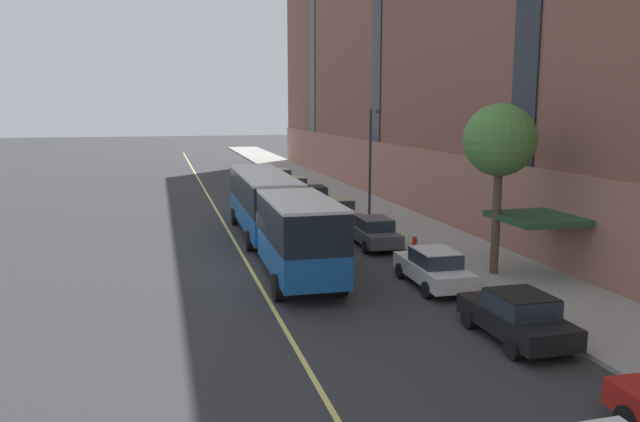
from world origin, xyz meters
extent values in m
plane|color=#303033|center=(0.00, 0.00, 0.00)|extent=(260.00, 260.00, 0.00)
cube|color=#9E9B93|center=(9.49, 3.00, 0.07)|extent=(4.99, 160.00, 0.15)
cube|color=#A56A58|center=(11.91, 0.00, 2.20)|extent=(0.14, 110.00, 4.40)
cube|color=#234C2D|center=(10.38, -3.94, 2.60)|extent=(3.20, 3.40, 0.24)
cube|color=#1E232B|center=(11.93, 20.62, 13.72)|extent=(0.10, 2.00, 18.96)
cube|color=#1E232B|center=(11.93, 41.25, 13.72)|extent=(0.10, 2.00, 18.96)
cube|color=#19569E|center=(0.78, 7.51, 1.25)|extent=(2.68, 11.13, 1.26)
cube|color=black|center=(0.78, 7.51, 2.65)|extent=(2.70, 11.13, 1.54)
cube|color=silver|center=(0.78, 7.51, 3.48)|extent=(2.71, 11.13, 0.12)
cube|color=#19232D|center=(0.87, 13.08, 2.49)|extent=(2.31, 0.12, 1.15)
cube|color=orange|center=(0.87, 13.09, 3.24)|extent=(1.76, 0.09, 0.28)
cube|color=black|center=(0.87, 13.10, 0.72)|extent=(2.46, 0.16, 0.24)
cube|color=white|center=(-0.01, 13.12, 0.97)|extent=(0.28, 0.06, 0.18)
cube|color=white|center=(1.75, 13.09, 0.97)|extent=(0.28, 0.06, 0.18)
cylinder|color=#595651|center=(0.69, 1.46, 2.02)|extent=(2.40, 1.04, 2.39)
cube|color=#19569E|center=(0.63, -2.34, 1.25)|extent=(2.61, 6.65, 1.26)
cube|color=black|center=(0.63, -2.34, 2.65)|extent=(2.63, 6.65, 1.54)
cube|color=silver|center=(0.63, -2.34, 3.48)|extent=(2.64, 6.65, 0.12)
cylinder|color=black|center=(-0.41, 11.41, 0.50)|extent=(0.32, 1.00, 1.00)
cylinder|color=black|center=(2.10, 11.37, 0.50)|extent=(0.32, 1.00, 1.00)
cylinder|color=black|center=(-0.52, 4.20, 0.50)|extent=(0.32, 1.00, 1.00)
cylinder|color=black|center=(1.99, 4.16, 0.50)|extent=(0.32, 1.00, 1.00)
cylinder|color=black|center=(-0.66, -4.14, 0.50)|extent=(0.32, 1.00, 1.00)
cylinder|color=black|center=(1.85, -4.18, 0.50)|extent=(0.32, 1.00, 1.00)
cube|color=#4C4C51|center=(5.81, 3.58, 0.64)|extent=(1.84, 4.72, 0.64)
cube|color=#232D38|center=(5.81, 3.34, 1.24)|extent=(1.57, 2.14, 0.56)
cube|color=#4C4C51|center=(5.81, 3.34, 1.54)|extent=(1.53, 2.05, 0.04)
cylinder|color=black|center=(5.00, 5.05, 0.32)|extent=(0.24, 0.65, 0.64)
cylinder|color=black|center=(6.69, 5.01, 0.32)|extent=(0.24, 0.65, 0.64)
cylinder|color=black|center=(4.93, 2.15, 0.32)|extent=(0.24, 0.65, 0.64)
cylinder|color=black|center=(6.62, 2.11, 0.32)|extent=(0.24, 0.65, 0.64)
cube|color=#BCAD89|center=(5.92, 29.49, 0.64)|extent=(1.87, 4.72, 0.64)
cube|color=#232D38|center=(5.92, 29.26, 1.24)|extent=(1.63, 2.13, 0.56)
cube|color=#BCAD89|center=(5.92, 29.26, 1.54)|extent=(1.60, 2.03, 0.04)
cylinder|color=black|center=(5.01, 30.95, 0.32)|extent=(0.22, 0.64, 0.64)
cylinder|color=black|center=(6.82, 30.96, 0.32)|extent=(0.22, 0.64, 0.64)
cylinder|color=black|center=(5.02, 28.03, 0.32)|extent=(0.22, 0.64, 0.64)
cylinder|color=black|center=(6.83, 28.04, 0.32)|extent=(0.22, 0.64, 0.64)
cube|color=silver|center=(5.74, -3.88, 0.64)|extent=(1.82, 4.63, 0.64)
cube|color=#232D38|center=(5.73, -4.10, 1.24)|extent=(1.56, 2.10, 0.56)
cube|color=silver|center=(5.73, -4.10, 1.54)|extent=(1.52, 2.01, 0.04)
cylinder|color=black|center=(4.93, -2.43, 0.32)|extent=(0.24, 0.65, 0.64)
cylinder|color=black|center=(6.61, -2.47, 0.32)|extent=(0.24, 0.65, 0.64)
cylinder|color=black|center=(4.87, -5.28, 0.32)|extent=(0.24, 0.65, 0.64)
cylinder|color=black|center=(6.55, -5.32, 0.32)|extent=(0.24, 0.65, 0.64)
cube|color=black|center=(5.87, 16.60, 0.64)|extent=(2.02, 4.53, 0.64)
cube|color=#232D38|center=(5.86, 16.38, 1.24)|extent=(1.70, 2.07, 0.56)
cube|color=black|center=(5.86, 16.38, 1.54)|extent=(1.66, 1.98, 0.04)
cylinder|color=black|center=(5.03, 18.02, 0.32)|extent=(0.25, 0.65, 0.64)
cylinder|color=black|center=(6.83, 17.95, 0.32)|extent=(0.25, 0.65, 0.64)
cylinder|color=black|center=(4.92, 15.26, 0.32)|extent=(0.25, 0.65, 0.64)
cylinder|color=black|center=(6.72, 15.18, 0.32)|extent=(0.25, 0.65, 0.64)
cylinder|color=black|center=(5.06, -15.53, 0.32)|extent=(0.23, 0.64, 0.64)
cube|color=black|center=(5.75, -9.93, 0.64)|extent=(1.88, 4.27, 0.64)
cube|color=#232D38|center=(5.75, -10.14, 1.24)|extent=(1.64, 1.93, 0.56)
cube|color=black|center=(5.75, -10.14, 1.54)|extent=(1.60, 1.84, 0.04)
cylinder|color=black|center=(4.84, -8.62, 0.32)|extent=(0.22, 0.64, 0.64)
cylinder|color=black|center=(6.64, -8.60, 0.32)|extent=(0.22, 0.64, 0.64)
cylinder|color=black|center=(4.86, -11.26, 0.32)|extent=(0.22, 0.64, 0.64)
cylinder|color=black|center=(6.66, -11.24, 0.32)|extent=(0.22, 0.64, 0.64)
cube|color=#BCAD89|center=(5.81, 22.61, 0.64)|extent=(1.75, 4.40, 0.64)
cube|color=#232D38|center=(5.81, 22.39, 1.24)|extent=(1.53, 1.99, 0.56)
cube|color=#BCAD89|center=(5.81, 22.39, 1.54)|extent=(1.50, 1.90, 0.04)
cylinder|color=black|center=(4.96, 23.97, 0.32)|extent=(0.22, 0.64, 0.64)
cylinder|color=black|center=(6.65, 23.98, 0.32)|extent=(0.22, 0.64, 0.64)
cylinder|color=black|center=(4.97, 21.25, 0.32)|extent=(0.22, 0.64, 0.64)
cylinder|color=black|center=(6.67, 21.26, 0.32)|extent=(0.22, 0.64, 0.64)
cube|color=#BCAD89|center=(5.86, 10.42, 0.64)|extent=(1.81, 4.52, 0.64)
cube|color=#232D38|center=(5.86, 10.20, 1.24)|extent=(1.58, 2.04, 0.56)
cube|color=#BCAD89|center=(5.86, 10.20, 1.54)|extent=(1.54, 1.95, 0.04)
cylinder|color=black|center=(4.99, 11.83, 0.32)|extent=(0.22, 0.64, 0.64)
cylinder|color=black|center=(6.74, 11.82, 0.32)|extent=(0.22, 0.64, 0.64)
cylinder|color=black|center=(4.98, 9.03, 0.32)|extent=(0.22, 0.64, 0.64)
cylinder|color=black|center=(6.72, 9.02, 0.32)|extent=(0.22, 0.64, 0.64)
cylinder|color=brown|center=(8.89, -3.16, 2.56)|extent=(0.36, 0.36, 4.82)
sphere|color=#4C843D|center=(8.89, -3.16, 5.80)|extent=(3.00, 3.00, 3.00)
cylinder|color=#2D2D30|center=(7.59, 9.30, 3.58)|extent=(0.16, 0.16, 6.86)
cylinder|color=#2D2D30|center=(7.59, 8.75, 6.91)|extent=(0.10, 1.10, 0.10)
cube|color=#3D3D3F|center=(7.59, 8.20, 6.86)|extent=(0.36, 0.60, 0.20)
cylinder|color=red|center=(7.49, 2.07, 0.43)|extent=(0.24, 0.24, 0.55)
sphere|color=silver|center=(7.49, 2.07, 0.77)|extent=(0.20, 0.20, 0.20)
cylinder|color=silver|center=(7.33, 2.07, 0.48)|extent=(0.10, 0.09, 0.09)
cylinder|color=silver|center=(7.65, 2.07, 0.48)|extent=(0.10, 0.09, 0.09)
cube|color=#E0D66B|center=(-0.98, 3.00, 0.00)|extent=(0.16, 140.00, 0.01)
camera|label=1|loc=(-4.73, -26.23, 7.16)|focal=35.00mm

